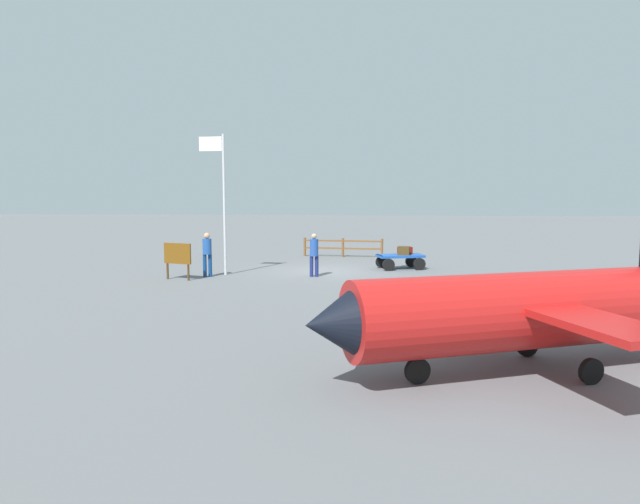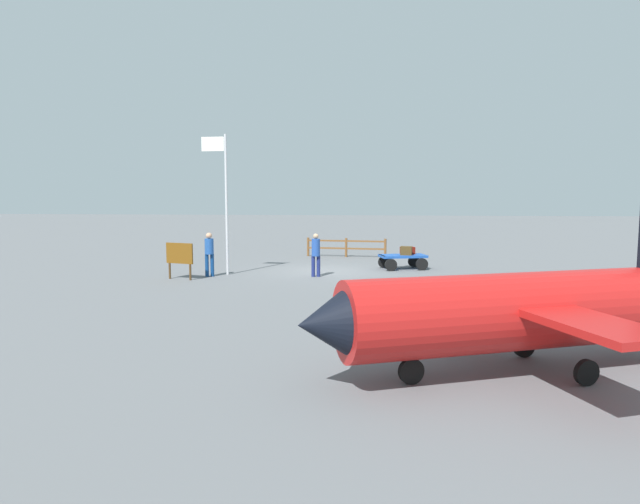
{
  "view_description": "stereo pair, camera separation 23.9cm",
  "coord_description": "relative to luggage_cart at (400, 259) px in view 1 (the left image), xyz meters",
  "views": [
    {
      "loc": [
        -1.72,
        22.24,
        3.15
      ],
      "look_at": [
        -0.34,
        6.0,
        1.43
      ],
      "focal_mm": 30.94,
      "sensor_mm": 36.0,
      "label": 1
    },
    {
      "loc": [
        -1.96,
        22.22,
        3.15
      ],
      "look_at": [
        -0.34,
        6.0,
        1.43
      ],
      "focal_mm": 30.94,
      "sensor_mm": 36.0,
      "label": 2
    }
  ],
  "objects": [
    {
      "name": "worker_trailing",
      "position": [
        7.45,
        2.85,
        0.55
      ],
      "size": [
        0.42,
        0.42,
        1.69
      ],
      "color": "navy",
      "rests_on": "ground"
    },
    {
      "name": "wooden_fence",
      "position": [
        2.59,
        -4.3,
        0.12
      ],
      "size": [
        4.02,
        0.53,
        0.95
      ],
      "color": "brown",
      "rests_on": "ground"
    },
    {
      "name": "airplane_near",
      "position": [
        -1.16,
        13.59,
        0.7
      ],
      "size": [
        7.4,
        5.52,
        3.0
      ],
      "color": "red",
      "rests_on": "ground"
    },
    {
      "name": "suitcase_navy",
      "position": [
        -0.24,
        -0.42,
        0.32
      ],
      "size": [
        0.65,
        0.52,
        0.3
      ],
      "color": "maroon",
      "rests_on": "luggage_cart"
    },
    {
      "name": "ground_plane",
      "position": [
        3.13,
        1.02,
        -0.44
      ],
      "size": [
        120.0,
        120.0,
        0.0
      ],
      "primitive_type": "plane",
      "color": "slate"
    },
    {
      "name": "suitcase_maroon",
      "position": [
        -0.16,
        0.06,
        0.35
      ],
      "size": [
        0.51,
        0.4,
        0.36
      ],
      "color": "#483417",
      "rests_on": "luggage_cart"
    },
    {
      "name": "flagpole",
      "position": [
        7.01,
        2.27,
        2.78
      ],
      "size": [
        1.0,
        0.11,
        5.44
      ],
      "color": "silver",
      "rests_on": "ground"
    },
    {
      "name": "worker_lead",
      "position": [
        3.39,
        2.48,
        0.51
      ],
      "size": [
        0.37,
        0.37,
        1.65
      ],
      "color": "navy",
      "rests_on": "ground"
    },
    {
      "name": "signboard",
      "position": [
        8.33,
        3.67,
        0.45
      ],
      "size": [
        1.12,
        0.39,
        1.35
      ],
      "color": "#4C3319",
      "rests_on": "ground"
    },
    {
      "name": "luggage_cart",
      "position": [
        0.0,
        0.0,
        0.0
      ],
      "size": [
        2.09,
        1.56,
        0.6
      ],
      "color": "#1E50AE",
      "rests_on": "ground"
    }
  ]
}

